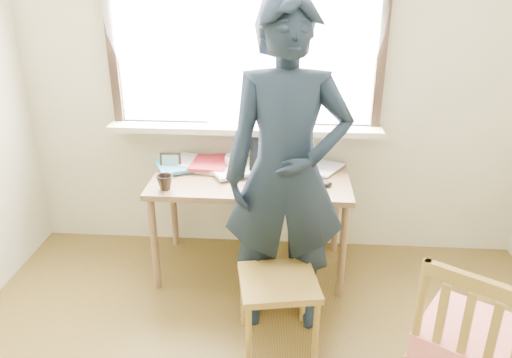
# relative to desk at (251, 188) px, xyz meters

# --- Properties ---
(room_shell) EXTENTS (3.52, 4.02, 2.61)m
(room_shell) POSITION_rel_desk_xyz_m (0.11, -1.43, 1.02)
(room_shell) COLOR beige
(room_shell) RESTS_ON ground
(desk) EXTENTS (1.28, 0.64, 0.68)m
(desk) POSITION_rel_desk_xyz_m (0.00, 0.00, 0.00)
(desk) COLOR brown
(desk) RESTS_ON ground
(laptop) EXTENTS (0.38, 0.32, 0.25)m
(laptop) POSITION_rel_desk_xyz_m (0.17, -0.03, 0.13)
(laptop) COLOR black
(laptop) RESTS_ON desk
(mug_white) EXTENTS (0.16, 0.16, 0.10)m
(mug_white) POSITION_rel_desk_xyz_m (-0.13, 0.15, 0.12)
(mug_white) COLOR white
(mug_white) RESTS_ON desk
(mug_dark) EXTENTS (0.12, 0.12, 0.09)m
(mug_dark) POSITION_rel_desk_xyz_m (-0.51, -0.22, 0.12)
(mug_dark) COLOR black
(mug_dark) RESTS_ON desk
(mouse) EXTENTS (0.09, 0.06, 0.04)m
(mouse) POSITION_rel_desk_xyz_m (0.47, -0.10, 0.09)
(mouse) COLOR black
(mouse) RESTS_ON desk
(desk_clutter) EXTENTS (0.88, 0.46, 0.03)m
(desk_clutter) POSITION_rel_desk_xyz_m (-0.21, 0.22, 0.09)
(desk_clutter) COLOR white
(desk_clutter) RESTS_ON desk
(book_a) EXTENTS (0.20, 0.26, 0.02)m
(book_a) POSITION_rel_desk_xyz_m (-0.45, 0.18, 0.08)
(book_a) COLOR white
(book_a) RESTS_ON desk
(book_b) EXTENTS (0.31, 0.33, 0.02)m
(book_b) POSITION_rel_desk_xyz_m (0.39, 0.22, 0.08)
(book_b) COLOR white
(book_b) RESTS_ON desk
(picture_frame) EXTENTS (0.14, 0.02, 0.11)m
(picture_frame) POSITION_rel_desk_xyz_m (-0.55, 0.10, 0.13)
(picture_frame) COLOR black
(picture_frame) RESTS_ON desk
(work_chair) EXTENTS (0.47, 0.46, 0.42)m
(work_chair) POSITION_rel_desk_xyz_m (0.21, -0.73, -0.26)
(work_chair) COLOR olive
(work_chair) RESTS_ON ground
(side_chair) EXTENTS (0.57, 0.57, 0.91)m
(side_chair) POSITION_rel_desk_xyz_m (1.03, -1.23, -0.14)
(side_chair) COLOR olive
(side_chair) RESTS_ON ground
(person) EXTENTS (0.70, 0.47, 1.85)m
(person) POSITION_rel_desk_xyz_m (0.24, -0.49, 0.31)
(person) COLOR black
(person) RESTS_ON ground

